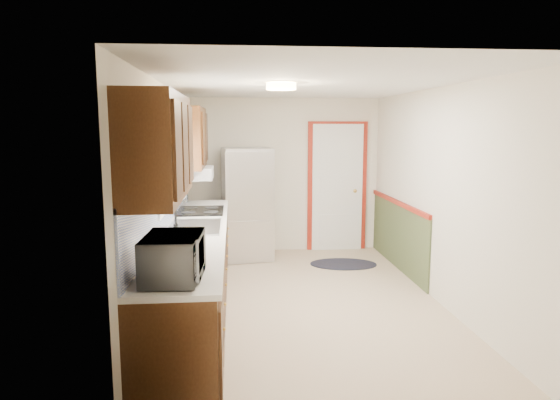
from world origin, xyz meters
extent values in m
cube|color=tan|center=(0.00, 0.00, 0.00)|extent=(3.20, 5.20, 0.12)
cube|color=white|center=(0.00, 0.00, 2.40)|extent=(3.20, 5.20, 0.12)
cube|color=silver|center=(0.00, 2.50, 1.20)|extent=(3.20, 0.10, 2.40)
cube|color=silver|center=(0.00, -2.50, 1.20)|extent=(3.20, 0.10, 2.40)
cube|color=silver|center=(-1.50, 0.00, 1.20)|extent=(0.10, 5.20, 2.40)
cube|color=silver|center=(1.50, 0.00, 1.20)|extent=(0.10, 5.20, 2.40)
cube|color=#351C0C|center=(-1.20, -0.30, 0.45)|extent=(0.60, 4.00, 0.90)
cube|color=white|center=(-1.19, -0.30, 0.92)|extent=(0.63, 4.00, 0.04)
cube|color=#5A79DC|center=(-1.49, -0.30, 1.22)|extent=(0.02, 4.00, 0.55)
cube|color=#351C0C|center=(-1.32, -1.60, 1.83)|extent=(0.35, 1.40, 0.75)
cube|color=#351C0C|center=(-1.32, 1.10, 1.83)|extent=(0.35, 1.20, 0.75)
cube|color=white|center=(-1.49, -0.20, 1.62)|extent=(0.02, 1.00, 0.90)
cube|color=orange|center=(-1.44, -0.20, 1.97)|extent=(0.05, 1.12, 0.24)
cube|color=#B7B7BC|center=(-1.19, -0.20, 0.95)|extent=(0.52, 0.82, 0.02)
cube|color=white|center=(-1.27, 1.15, 1.38)|extent=(0.45, 0.60, 0.15)
cube|color=maroon|center=(0.85, 2.47, 1.00)|extent=(0.94, 0.05, 2.08)
cube|color=white|center=(0.85, 2.44, 1.00)|extent=(0.80, 0.04, 2.00)
cube|color=#404B2A|center=(1.49, 1.35, 0.45)|extent=(0.02, 2.30, 0.90)
cube|color=maroon|center=(1.48, 1.35, 0.92)|extent=(0.04, 2.30, 0.06)
cylinder|color=#FFD88C|center=(-0.30, -0.20, 2.36)|extent=(0.30, 0.30, 0.06)
imported|color=white|center=(-1.20, -1.95, 1.13)|extent=(0.33, 0.57, 0.37)
cube|color=#B7B7BC|center=(-0.59, 2.05, 0.83)|extent=(0.77, 0.73, 1.65)
cylinder|color=black|center=(-0.82, 1.69, 0.74)|extent=(0.02, 0.02, 1.16)
ellipsoid|color=black|center=(0.77, 1.56, 0.01)|extent=(1.02, 0.73, 0.01)
cube|color=black|center=(-1.19, 0.75, 0.95)|extent=(0.55, 0.66, 0.02)
camera|label=1|loc=(-0.79, -5.27, 1.97)|focal=32.00mm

